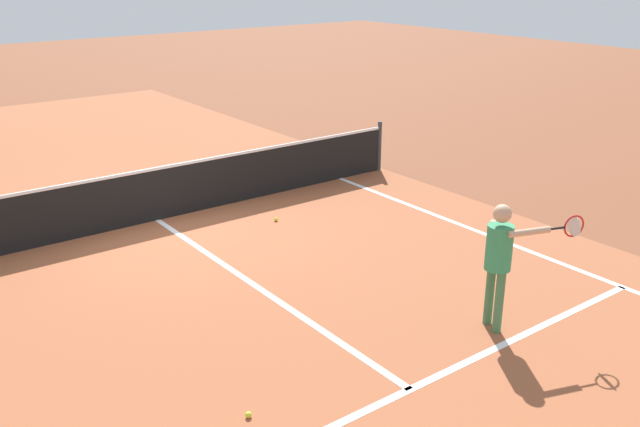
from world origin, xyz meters
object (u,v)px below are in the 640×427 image
(tennis_ball_near_net, at_px, (276,219))
(net, at_px, (155,194))
(player_near, at_px, (501,253))
(tennis_ball_mid_court, at_px, (249,415))

(tennis_ball_near_net, bearing_deg, net, 141.89)
(tennis_ball_near_net, bearing_deg, player_near, -88.49)
(net, xyz_separation_m, tennis_ball_mid_court, (-1.63, -5.78, -0.46))
(player_near, relative_size, tennis_ball_near_net, 24.69)
(net, relative_size, tennis_ball_mid_court, 158.46)
(net, distance_m, tennis_ball_mid_court, 6.02)
(tennis_ball_near_net, distance_m, tennis_ball_mid_court, 5.56)
(net, distance_m, player_near, 6.33)
(player_near, height_order, tennis_ball_near_net, player_near)
(net, relative_size, tennis_ball_near_net, 158.46)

